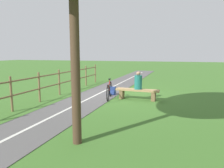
{
  "coord_description": "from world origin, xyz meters",
  "views": [
    {
      "loc": [
        -2.5,
        9.69,
        2.04
      ],
      "look_at": [
        -0.42,
        2.6,
        0.93
      ],
      "focal_mm": 33.51,
      "sensor_mm": 36.0,
      "label": 1
    }
  ],
  "objects": [
    {
      "name": "person_seated",
      "position": [
        -1.07,
        0.75,
        0.8
      ],
      "size": [
        0.35,
        0.35,
        0.78
      ],
      "rotation": [
        0.0,
        0.0,
        -0.06
      ],
      "color": "#1E6B66",
      "rests_on": "bench"
    },
    {
      "name": "path_centre_line",
      "position": [
        1.15,
        4.0,
        0.02
      ],
      "size": [
        1.3,
        31.98,
        0.0
      ],
      "primitive_type": "cube",
      "rotation": [
        0.0,
        0.0,
        -0.04
      ],
      "color": "silver",
      "rests_on": "paved_path"
    },
    {
      "name": "paved_path",
      "position": [
        1.15,
        4.0,
        0.01
      ],
      "size": [
        3.31,
        36.05,
        0.02
      ],
      "primitive_type": "cube",
      "rotation": [
        0.0,
        0.0,
        -0.04
      ],
      "color": "#565454",
      "rests_on": "ground_plane"
    },
    {
      "name": "fence_roadside",
      "position": [
        2.79,
        1.56,
        0.72
      ],
      "size": [
        0.38,
        10.76,
        1.24
      ],
      "rotation": [
        0.0,
        0.0,
        1.54
      ],
      "color": "brown",
      "rests_on": "ground_plane"
    },
    {
      "name": "bench",
      "position": [
        -1.04,
        0.75,
        0.33
      ],
      "size": [
        1.91,
        0.49,
        0.47
      ],
      "rotation": [
        0.0,
        0.0,
        -0.06
      ],
      "color": "#A88456",
      "rests_on": "ground_plane"
    },
    {
      "name": "backpack",
      "position": [
        0.28,
        0.11,
        0.2
      ],
      "size": [
        0.31,
        0.29,
        0.4
      ],
      "rotation": [
        0.0,
        0.0,
        0.06
      ],
      "color": "navy",
      "rests_on": "ground_plane"
    },
    {
      "name": "bicycle",
      "position": [
        0.19,
        0.94,
        0.38
      ],
      "size": [
        0.36,
        1.69,
        0.89
      ],
      "rotation": [
        0.0,
        0.0,
        1.75
      ],
      "color": "black",
      "rests_on": "ground_plane"
    },
    {
      "name": "ground_plane",
      "position": [
        0.0,
        0.0,
        0.0
      ],
      "size": [
        80.0,
        80.0,
        0.0
      ],
      "primitive_type": "plane",
      "color": "#3D6B28"
    }
  ]
}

